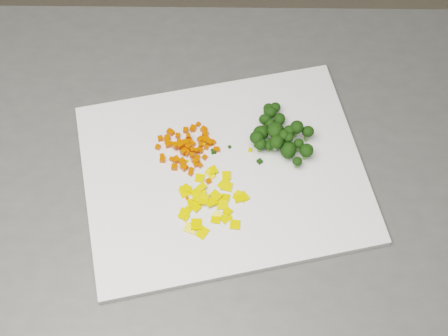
# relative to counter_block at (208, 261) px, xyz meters

# --- Properties ---
(counter_block) EXTENTS (0.98, 0.71, 0.90)m
(counter_block) POSITION_rel_counter_block_xyz_m (0.00, 0.00, 0.00)
(counter_block) COLOR #494947
(counter_block) RESTS_ON ground
(cutting_board) EXTENTS (0.51, 0.44, 0.01)m
(cutting_board) POSITION_rel_counter_block_xyz_m (0.04, -0.02, 0.46)
(cutting_board) COLOR silver
(cutting_board) RESTS_ON counter_block
(carrot_pile) EXTENTS (0.10, 0.10, 0.03)m
(carrot_pile) POSITION_rel_counter_block_xyz_m (-0.02, 0.02, 0.48)
(carrot_pile) COLOR #C73702
(carrot_pile) RESTS_ON cutting_board
(pepper_pile) EXTENTS (0.11, 0.11, 0.02)m
(pepper_pile) POSITION_rel_counter_block_xyz_m (0.02, -0.08, 0.47)
(pepper_pile) COLOR #E5AF0C
(pepper_pile) RESTS_ON cutting_board
(broccoli_pile) EXTENTS (0.12, 0.12, 0.05)m
(broccoli_pile) POSITION_rel_counter_block_xyz_m (0.13, 0.04, 0.49)
(broccoli_pile) COLOR black
(broccoli_pile) RESTS_ON cutting_board
(carrot_cube_0) EXTENTS (0.01, 0.01, 0.01)m
(carrot_cube_0) POSITION_rel_counter_block_xyz_m (-0.04, -0.01, 0.46)
(carrot_cube_0) COLOR #C73702
(carrot_cube_0) RESTS_ON carrot_pile
(carrot_cube_1) EXTENTS (0.01, 0.01, 0.01)m
(carrot_cube_1) POSITION_rel_counter_block_xyz_m (-0.01, -0.03, 0.46)
(carrot_cube_1) COLOR #C73702
(carrot_cube_1) RESTS_ON carrot_pile
(carrot_cube_2) EXTENTS (0.01, 0.01, 0.01)m
(carrot_cube_2) POSITION_rel_counter_block_xyz_m (-0.06, 0.05, 0.46)
(carrot_cube_2) COLOR #C73702
(carrot_cube_2) RESTS_ON carrot_pile
(carrot_cube_3) EXTENTS (0.01, 0.01, 0.01)m
(carrot_cube_3) POSITION_rel_counter_block_xyz_m (0.01, 0.03, 0.47)
(carrot_cube_3) COLOR #C73702
(carrot_cube_3) RESTS_ON carrot_pile
(carrot_cube_4) EXTENTS (0.01, 0.01, 0.01)m
(carrot_cube_4) POSITION_rel_counter_block_xyz_m (-0.02, 0.01, 0.47)
(carrot_cube_4) COLOR #C73702
(carrot_cube_4) RESTS_ON carrot_pile
(carrot_cube_5) EXTENTS (0.01, 0.01, 0.01)m
(carrot_cube_5) POSITION_rel_counter_block_xyz_m (-0.01, -0.00, 0.47)
(carrot_cube_5) COLOR #C73702
(carrot_cube_5) RESTS_ON carrot_pile
(carrot_cube_6) EXTENTS (0.01, 0.01, 0.01)m
(carrot_cube_6) POSITION_rel_counter_block_xyz_m (-0.00, 0.01, 0.47)
(carrot_cube_6) COLOR #C73702
(carrot_cube_6) RESTS_ON carrot_pile
(carrot_cube_7) EXTENTS (0.01, 0.01, 0.01)m
(carrot_cube_7) POSITION_rel_counter_block_xyz_m (-0.03, -0.01, 0.47)
(carrot_cube_7) COLOR #C73702
(carrot_cube_7) RESTS_ON carrot_pile
(carrot_cube_8) EXTENTS (0.01, 0.01, 0.01)m
(carrot_cube_8) POSITION_rel_counter_block_xyz_m (0.01, 0.03, 0.47)
(carrot_cube_8) COLOR #C73702
(carrot_cube_8) RESTS_ON carrot_pile
(carrot_cube_9) EXTENTS (0.01, 0.01, 0.01)m
(carrot_cube_9) POSITION_rel_counter_block_xyz_m (-0.00, -0.02, 0.46)
(carrot_cube_9) COLOR #C73702
(carrot_cube_9) RESTS_ON carrot_pile
(carrot_cube_10) EXTENTS (0.01, 0.01, 0.01)m
(carrot_cube_10) POSITION_rel_counter_block_xyz_m (-0.02, 0.01, 0.47)
(carrot_cube_10) COLOR #C73702
(carrot_cube_10) RESTS_ON carrot_pile
(carrot_cube_11) EXTENTS (0.01, 0.01, 0.01)m
(carrot_cube_11) POSITION_rel_counter_block_xyz_m (0.00, 0.03, 0.47)
(carrot_cube_11) COLOR #C73702
(carrot_cube_11) RESTS_ON carrot_pile
(carrot_cube_12) EXTENTS (0.01, 0.01, 0.01)m
(carrot_cube_12) POSITION_rel_counter_block_xyz_m (0.00, 0.04, 0.47)
(carrot_cube_12) COLOR #C73702
(carrot_cube_12) RESTS_ON carrot_pile
(carrot_cube_13) EXTENTS (0.01, 0.01, 0.01)m
(carrot_cube_13) POSITION_rel_counter_block_xyz_m (-0.05, 0.04, 0.47)
(carrot_cube_13) COLOR #C73702
(carrot_cube_13) RESTS_ON carrot_pile
(carrot_cube_14) EXTENTS (0.01, 0.01, 0.01)m
(carrot_cube_14) POSITION_rel_counter_block_xyz_m (0.02, 0.03, 0.47)
(carrot_cube_14) COLOR #C73702
(carrot_cube_14) RESTS_ON carrot_pile
(carrot_cube_15) EXTENTS (0.01, 0.01, 0.01)m
(carrot_cube_15) POSITION_rel_counter_block_xyz_m (-0.04, -0.01, 0.47)
(carrot_cube_15) COLOR #C73702
(carrot_cube_15) RESTS_ON carrot_pile
(carrot_cube_16) EXTENTS (0.01, 0.01, 0.01)m
(carrot_cube_16) POSITION_rel_counter_block_xyz_m (-0.04, 0.01, 0.47)
(carrot_cube_16) COLOR #C73702
(carrot_cube_16) RESTS_ON carrot_pile
(carrot_cube_17) EXTENTS (0.01, 0.01, 0.01)m
(carrot_cube_17) POSITION_rel_counter_block_xyz_m (-0.05, 0.02, 0.46)
(carrot_cube_17) COLOR #C73702
(carrot_cube_17) RESTS_ON carrot_pile
(carrot_cube_18) EXTENTS (0.01, 0.01, 0.01)m
(carrot_cube_18) POSITION_rel_counter_block_xyz_m (-0.03, 0.02, 0.47)
(carrot_cube_18) COLOR #C73702
(carrot_cube_18) RESTS_ON carrot_pile
(carrot_cube_19) EXTENTS (0.01, 0.01, 0.01)m
(carrot_cube_19) POSITION_rel_counter_block_xyz_m (-0.04, 0.01, 0.47)
(carrot_cube_19) COLOR #C73702
(carrot_cube_19) RESTS_ON carrot_pile
(carrot_cube_20) EXTENTS (0.01, 0.01, 0.01)m
(carrot_cube_20) POSITION_rel_counter_block_xyz_m (-0.02, 0.02, 0.47)
(carrot_cube_20) COLOR #C73702
(carrot_cube_20) RESTS_ON carrot_pile
(carrot_cube_21) EXTENTS (0.01, 0.01, 0.01)m
(carrot_cube_21) POSITION_rel_counter_block_xyz_m (0.00, 0.03, 0.46)
(carrot_cube_21) COLOR #C73702
(carrot_cube_21) RESTS_ON carrot_pile
(carrot_cube_22) EXTENTS (0.01, 0.01, 0.01)m
(carrot_cube_22) POSITION_rel_counter_block_xyz_m (-0.04, 0.01, 0.47)
(carrot_cube_22) COLOR #C73702
(carrot_cube_22) RESTS_ON carrot_pile
(carrot_cube_23) EXTENTS (0.01, 0.01, 0.01)m
(carrot_cube_23) POSITION_rel_counter_block_xyz_m (-0.00, 0.01, 0.47)
(carrot_cube_23) COLOR #C73702
(carrot_cube_23) RESTS_ON carrot_pile
(carrot_cube_24) EXTENTS (0.01, 0.01, 0.01)m
(carrot_cube_24) POSITION_rel_counter_block_xyz_m (-0.01, 0.06, 0.46)
(carrot_cube_24) COLOR #C73702
(carrot_cube_24) RESTS_ON carrot_pile
(carrot_cube_25) EXTENTS (0.01, 0.01, 0.01)m
(carrot_cube_25) POSITION_rel_counter_block_xyz_m (0.01, -0.00, 0.46)
(carrot_cube_25) COLOR #C73702
(carrot_cube_25) RESTS_ON carrot_pile
(carrot_cube_26) EXTENTS (0.01, 0.01, 0.01)m
(carrot_cube_26) POSITION_rel_counter_block_xyz_m (-0.07, 0.01, 0.47)
(carrot_cube_26) COLOR #C73702
(carrot_cube_26) RESTS_ON carrot_pile
(carrot_cube_27) EXTENTS (0.01, 0.01, 0.01)m
(carrot_cube_27) POSITION_rel_counter_block_xyz_m (-0.01, 0.01, 0.47)
(carrot_cube_27) COLOR #C73702
(carrot_cube_27) RESTS_ON carrot_pile
(carrot_cube_28) EXTENTS (0.01, 0.01, 0.01)m
(carrot_cube_28) POSITION_rel_counter_block_xyz_m (0.00, 0.05, 0.47)
(carrot_cube_28) COLOR #C73702
(carrot_cube_28) RESTS_ON carrot_pile
(carrot_cube_29) EXTENTS (0.01, 0.01, 0.01)m
(carrot_cube_29) POSITION_rel_counter_block_xyz_m (-0.01, -0.03, 0.47)
(carrot_cube_29) COLOR #C73702
(carrot_cube_29) RESTS_ON carrot_pile
(carrot_cube_30) EXTENTS (0.01, 0.01, 0.01)m
(carrot_cube_30) POSITION_rel_counter_block_xyz_m (-0.06, -0.00, 0.46)
(carrot_cube_30) COLOR #C73702
(carrot_cube_30) RESTS_ON carrot_pile
(carrot_cube_31) EXTENTS (0.01, 0.01, 0.01)m
(carrot_cube_31) POSITION_rel_counter_block_xyz_m (-0.06, 0.02, 0.47)
(carrot_cube_31) COLOR #C73702
(carrot_cube_31) RESTS_ON carrot_pile
(carrot_cube_32) EXTENTS (0.01, 0.01, 0.01)m
(carrot_cube_32) POSITION_rel_counter_block_xyz_m (-0.03, 0.00, 0.47)
(carrot_cube_32) COLOR #C73702
(carrot_cube_32) RESTS_ON carrot_pile
(carrot_cube_33) EXTENTS (0.01, 0.01, 0.01)m
(carrot_cube_33) POSITION_rel_counter_block_xyz_m (-0.02, 0.02, 0.47)
(carrot_cube_33) COLOR #C73702
(carrot_cube_33) RESTS_ON carrot_pile
(carrot_cube_34) EXTENTS (0.01, 0.01, 0.01)m
(carrot_cube_34) POSITION_rel_counter_block_xyz_m (-0.03, 0.01, 0.47)
(carrot_cube_34) COLOR #C73702
(carrot_cube_34) RESTS_ON carrot_pile
(carrot_cube_35) EXTENTS (0.01, 0.01, 0.01)m
(carrot_cube_35) POSITION_rel_counter_block_xyz_m (-0.00, 0.02, 0.47)
(carrot_cube_35) COLOR #C73702
(carrot_cube_35) RESTS_ON carrot_pile
(carrot_cube_36) EXTENTS (0.01, 0.01, 0.01)m
(carrot_cube_36) POSITION_rel_counter_block_xyz_m (-0.00, 0.03, 0.47)
(carrot_cube_36) COLOR #C73702
(carrot_cube_36) RESTS_ON carrot_pile
(carrot_cube_37) EXTENTS (0.01, 0.01, 0.01)m
(carrot_cube_37) POSITION_rel_counter_block_xyz_m (-0.01, -0.03, 0.46)
(carrot_cube_37) COLOR #C73702
(carrot_cube_37) RESTS_ON carrot_pile
(carrot_cube_38) EXTENTS (0.01, 0.01, 0.01)m
(carrot_cube_38) POSITION_rel_counter_block_xyz_m (-0.03, 0.00, 0.47)
(carrot_cube_38) COLOR #C73702
(carrot_cube_38) RESTS_ON carrot_pile
(carrot_cube_39) EXTENTS (0.01, 0.01, 0.01)m
(carrot_cube_39) POSITION_rel_counter_block_xyz_m (-0.07, 0.03, 0.47)
(carrot_cube_39) COLOR #C73702
(carrot_cube_39) RESTS_ON carrot_pile
(carrot_cube_40) EXTENTS (0.01, 0.01, 0.01)m
(carrot_cube_40) POSITION_rel_counter_block_xyz_m (-0.06, 0.03, 0.47)
(carrot_cube_40) COLOR #C73702
(carrot_cube_40) RESTS_ON carrot_pile
(carrot_cube_41) EXTENTS (0.01, 0.01, 0.01)m
(carrot_cube_41) POSITION_rel_counter_block_xyz_m (-0.04, 0.04, 0.47)
(carrot_cube_41) COLOR #C73702
(carrot_cube_41) RESTS_ON carrot_pile
(carrot_cube_42) EXTENTS (0.01, 0.01, 0.01)m
(carrot_cube_42) POSITION_rel_counter_block_xyz_m (-0.01, -0.00, 0.47)
(carrot_cube_42) COLOR #C73702
(carrot_cube_42) RESTS_ON carrot_pile
(carrot_cube_43) EXTENTS (0.01, 0.01, 0.01)m
(carrot_cube_43) POSITION_rel_counter_block_xyz_m (0.02, 0.01, 0.47)
(carrot_cube_43) COLOR #C73702
(carrot_cube_43) RESTS_ON carrot_pile
(carrot_cube_44) EXTENTS (0.01, 0.01, 0.01)m
(carrot_cube_44) POSITION_rel_counter_block_xyz_m (0.01, 0.02, 0.46)
(carrot_cube_44) COLOR #C73702
(carrot_cube_44) RESTS_ON carrot_pile
(carrot_cube_45) EXTENTS (0.01, 0.01, 0.01)m
(carrot_cube_45) POSITION_rel_counter_block_xyz_m (-0.05, -0.01, 0.46)
(carrot_cube_45) COLOR #C73702
(carrot_cube_45) RESTS_ON carrot_pile
(carrot_cube_46) EXTENTS (0.01, 0.01, 0.01)m
(carrot_cube_46) POSITION_rel_counter_block_xyz_m (-0.01, 0.01, 0.47)
(carrot_cube_46) COLOR #C73702
(carrot_cube_46) RESTS_ON carrot_pile
(carrot_cube_47) EXTENTS (0.01, 0.01, 0.01)m
(carrot_cube_47) POSITION_rel_counter_block_xyz_m (-0.03, 0.02, 0.47)
(carrot_cube_47) COLOR #C73702
(carrot_cube_47) RESTS_ON carrot_pile
(carrot_cube_48) EXTENTS (0.01, 0.01, 0.01)m
(carrot_cube_48) POSITION_rel_counter_block_xyz_m (-0.02, 0.02, 0.47)
(carrot_cube_48) COLOR #C73702
(carrot_cube_48) RESTS_ON carrot_pile
(carrot_cube_49) EXTENTS (0.01, 0.01, 0.01)m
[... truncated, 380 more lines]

